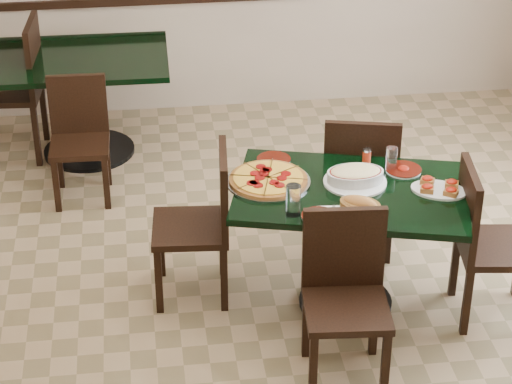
{
  "coord_description": "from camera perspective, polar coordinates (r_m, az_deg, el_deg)",
  "views": [
    {
      "loc": [
        -0.71,
        -4.55,
        3.38
      ],
      "look_at": [
        -0.11,
        0.0,
        0.75
      ],
      "focal_mm": 70.0,
      "sensor_mm": 36.0,
      "label": 1
    }
  ],
  "objects": [
    {
      "name": "chair_far",
      "position": [
        5.94,
        5.97,
        0.85
      ],
      "size": [
        0.52,
        0.52,
        0.93
      ],
      "rotation": [
        0.0,
        0.0,
        2.91
      ],
      "color": "black",
      "rests_on": "floor"
    },
    {
      "name": "chair_right",
      "position": [
        5.51,
        12.93,
        -2.48
      ],
      "size": [
        0.48,
        0.48,
        0.91
      ],
      "rotation": [
        0.0,
        0.0,
        1.44
      ],
      "color": "black",
      "rests_on": "floor"
    },
    {
      "name": "bruschetta_platter",
      "position": [
        5.38,
        10.41,
        0.25
      ],
      "size": [
        0.36,
        0.31,
        0.05
      ],
      "rotation": [
        0.0,
        0.0,
        -0.45
      ],
      "color": "silver",
      "rests_on": "main_table"
    },
    {
      "name": "napkin_setting",
      "position": [
        5.12,
        4.33,
        -1.19
      ],
      "size": [
        0.15,
        0.15,
        0.01
      ],
      "rotation": [
        0.0,
        0.0,
        -0.08
      ],
      "color": "white",
      "rests_on": "main_table"
    },
    {
      "name": "side_plate_far_l",
      "position": [
        5.6,
        1.02,
        1.86
      ],
      "size": [
        0.19,
        0.19,
        0.02
      ],
      "rotation": [
        0.0,
        0.0,
        -0.62
      ],
      "color": "silver",
      "rests_on": "main_table"
    },
    {
      "name": "water_glass_b",
      "position": [
        5.06,
        2.14,
        -0.46
      ],
      "size": [
        0.08,
        0.08,
        0.17
      ],
      "primitive_type": "cylinder",
      "color": "white",
      "rests_on": "main_table"
    },
    {
      "name": "side_plate_far_r",
      "position": [
        5.56,
        8.42,
        1.27
      ],
      "size": [
        0.2,
        0.2,
        0.03
      ],
      "rotation": [
        0.0,
        0.0,
        -0.35
      ],
      "color": "silver",
      "rests_on": "main_table"
    },
    {
      "name": "lasagna_casserole",
      "position": [
        5.39,
        5.69,
        0.95
      ],
      "size": [
        0.34,
        0.34,
        0.09
      ],
      "rotation": [
        0.0,
        0.0,
        0.02
      ],
      "color": "silver",
      "rests_on": "main_table"
    },
    {
      "name": "chair_near",
      "position": [
        5.02,
        5.11,
        -5.45
      ],
      "size": [
        0.45,
        0.45,
        0.89
      ],
      "rotation": [
        0.0,
        0.0,
        -0.08
      ],
      "color": "black",
      "rests_on": "floor"
    },
    {
      "name": "back_chair_left",
      "position": [
        7.28,
        -13.36,
        6.21
      ],
      "size": [
        0.5,
        0.5,
        1.01
      ],
      "rotation": [
        0.0,
        0.0,
        -1.64
      ],
      "color": "black",
      "rests_on": "floor"
    },
    {
      "name": "back_table",
      "position": [
        7.21,
        -9.83,
        5.97
      ],
      "size": [
        1.22,
        0.9,
        0.75
      ],
      "rotation": [
        0.0,
        0.0,
        -0.02
      ],
      "color": "black",
      "rests_on": "floor"
    },
    {
      "name": "side_plate_near",
      "position": [
        5.08,
        3.64,
        -1.41
      ],
      "size": [
        0.19,
        0.19,
        0.02
      ],
      "rotation": [
        0.0,
        0.0,
        -0.43
      ],
      "color": "silver",
      "rests_on": "main_table"
    },
    {
      "name": "pepper_shaker",
      "position": [
        5.6,
        6.35,
        2.08
      ],
      "size": [
        0.05,
        0.05,
        0.08
      ],
      "color": "#B12B12",
      "rests_on": "main_table"
    },
    {
      "name": "floor",
      "position": [
        5.72,
        1.14,
        -6.51
      ],
      "size": [
        5.5,
        5.5,
        0.0
      ],
      "primitive_type": "plane",
      "color": "#8E7452",
      "rests_on": "ground"
    },
    {
      "name": "bread_basket",
      "position": [
        5.12,
        5.97,
        -0.8
      ],
      "size": [
        0.26,
        0.24,
        0.09
      ],
      "rotation": [
        0.0,
        0.0,
        -0.58
      ],
      "color": "brown",
      "rests_on": "main_table"
    },
    {
      "name": "room_shell",
      "position": [
        6.88,
        7.7,
        10.75
      ],
      "size": [
        5.5,
        5.5,
        5.5
      ],
      "color": "silver",
      "rests_on": "floor"
    },
    {
      "name": "water_glass_a",
      "position": [
        5.54,
        7.74,
        1.89
      ],
      "size": [
        0.06,
        0.06,
        0.13
      ],
      "primitive_type": "cylinder",
      "color": "white",
      "rests_on": "main_table"
    },
    {
      "name": "back_chair_near",
      "position": [
        6.7,
        -10.06,
        3.39
      ],
      "size": [
        0.39,
        0.39,
        0.82
      ],
      "rotation": [
        0.0,
        0.0,
        -0.02
      ],
      "color": "black",
      "rests_on": "floor"
    },
    {
      "name": "main_table",
      "position": [
        5.44,
        5.39,
        -1.51
      ],
      "size": [
        1.4,
        1.08,
        0.75
      ],
      "rotation": [
        0.0,
        0.0,
        -0.26
      ],
      "color": "black",
      "rests_on": "floor"
    },
    {
      "name": "pepperoni_pizza",
      "position": [
        5.38,
        0.71,
        0.72
      ],
      "size": [
        0.46,
        0.46,
        0.04
      ],
      "rotation": [
        0.0,
        0.0,
        -0.25
      ],
      "color": "silver",
      "rests_on": "main_table"
    },
    {
      "name": "chair_left",
      "position": [
        5.56,
        -2.93,
        -1.41
      ],
      "size": [
        0.45,
        0.45,
        0.91
      ],
      "rotation": [
        0.0,
        0.0,
        -1.65
      ],
      "color": "black",
      "rests_on": "floor"
    }
  ]
}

